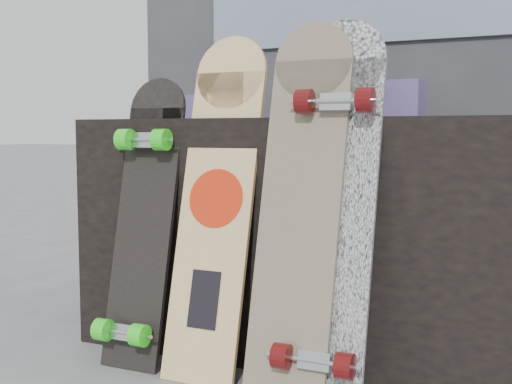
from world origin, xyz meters
The scene contains 9 objects.
vendor_table centered at (0.00, 0.50, 0.40)m, with size 1.60×0.60×0.80m, color black.
booth centered at (0.00, 1.35, 1.10)m, with size 2.40×0.22×2.20m.
merch_box_purple centered at (-0.53, 0.63, 0.85)m, with size 0.18×0.12×0.10m, color #51366F.
merch_box_small centered at (0.27, 0.50, 0.86)m, with size 0.14×0.14×0.12m, color #51366F.
merch_box_flat centered at (0.07, 0.58, 0.83)m, with size 0.22×0.10×0.06m, color #D1B78C.
longboard_geisha centered at (-0.22, 0.17, 0.56)m, with size 0.24×0.29×1.07m.
longboard_celtic centered at (0.08, 0.12, 0.58)m, with size 0.24×0.29×1.08m.
longboard_cascadia centered at (0.17, 0.13, 0.56)m, with size 0.25×0.33×1.09m.
skateboard_dark centered at (-0.48, 0.14, 0.48)m, with size 0.21×0.29×0.94m.
Camera 1 is at (0.72, -1.59, 0.76)m, focal length 45.00 mm.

